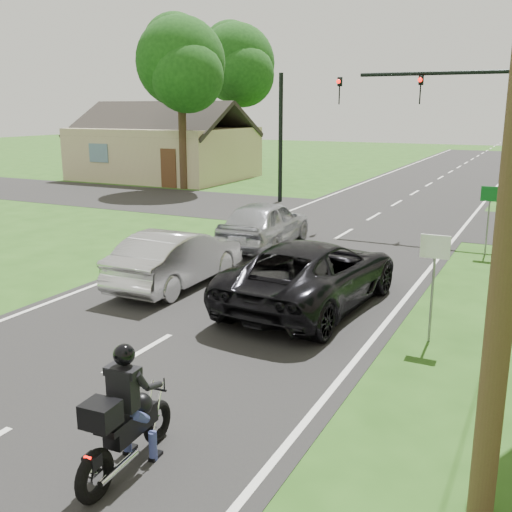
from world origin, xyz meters
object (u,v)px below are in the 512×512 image
(sign_green, at_px, (490,204))
(sign_white, at_px, (434,262))
(silver_sedan, at_px, (177,258))
(motorcycle_rider, at_px, (124,423))
(silver_suv, at_px, (265,223))
(dark_suv, at_px, (312,273))
(traffic_signal, at_px, (458,116))

(sign_green, bearing_deg, sign_white, -91.43)
(silver_sedan, bearing_deg, motorcycle_rider, 118.82)
(silver_suv, distance_m, sign_white, 8.79)
(dark_suv, bearing_deg, silver_suv, -50.13)
(motorcycle_rider, relative_size, silver_suv, 0.43)
(sign_green, bearing_deg, silver_sedan, -134.01)
(sign_white, bearing_deg, silver_sedan, 170.88)
(sign_green, bearing_deg, motorcycle_rider, -101.19)
(sign_green, bearing_deg, silver_suv, -162.98)
(silver_sedan, bearing_deg, silver_suv, -91.64)
(motorcycle_rider, bearing_deg, traffic_signal, 82.55)
(motorcycle_rider, height_order, sign_white, sign_white)
(silver_suv, bearing_deg, traffic_signal, -138.27)
(motorcycle_rider, distance_m, silver_sedan, 8.11)
(silver_sedan, relative_size, sign_white, 2.04)
(dark_suv, bearing_deg, silver_sedan, 3.88)
(dark_suv, distance_m, traffic_signal, 10.64)
(dark_suv, relative_size, silver_suv, 1.21)
(dark_suv, height_order, traffic_signal, traffic_signal)
(silver_suv, height_order, traffic_signal, traffic_signal)
(silver_sedan, bearing_deg, dark_suv, 179.43)
(traffic_signal, height_order, sign_white, traffic_signal)
(motorcycle_rider, height_order, sign_green, sign_green)
(silver_suv, distance_m, sign_green, 6.95)
(silver_suv, bearing_deg, silver_sedan, 85.31)
(traffic_signal, distance_m, sign_white, 11.39)
(dark_suv, relative_size, sign_green, 2.59)
(dark_suv, height_order, sign_white, sign_white)
(motorcycle_rider, distance_m, traffic_signal, 17.45)
(silver_sedan, height_order, silver_suv, silver_suv)
(silver_sedan, distance_m, traffic_signal, 11.73)
(silver_sedan, xyz_separation_m, sign_white, (6.52, -1.05, 0.87))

